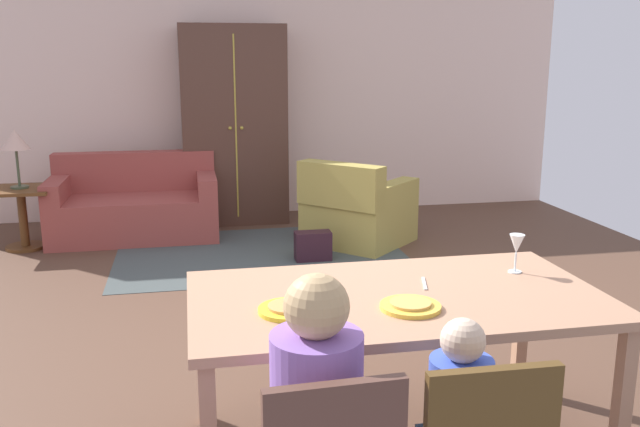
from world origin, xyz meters
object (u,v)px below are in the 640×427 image
(plate_near_child, at_px, (410,307))
(handbag, at_px, (313,246))
(armoire, at_px, (234,125))
(side_table, at_px, (22,209))
(table_lamp, at_px, (15,142))
(dining_table, at_px, (396,309))
(couch, at_px, (135,207))
(plate_near_man, at_px, (289,310))
(wine_glass, at_px, (517,246))
(armchair, at_px, (356,211))

(plate_near_child, distance_m, handbag, 3.26)
(armoire, bearing_deg, plate_near_child, -85.69)
(handbag, bearing_deg, side_table, 160.89)
(armoire, height_order, table_lamp, armoire)
(dining_table, distance_m, couch, 4.42)
(plate_near_man, height_order, wine_glass, wine_glass)
(plate_near_man, xyz_separation_m, table_lamp, (-1.92, 4.03, 0.24))
(plate_near_man, bearing_deg, side_table, 115.42)
(side_table, bearing_deg, table_lamp, 0.00)
(wine_glass, relative_size, table_lamp, 0.34)
(armchair, bearing_deg, armoire, 131.82)
(table_lamp, bearing_deg, armoire, 20.26)
(plate_near_man, distance_m, wine_glass, 1.18)
(plate_near_child, bearing_deg, armchair, 79.14)
(couch, relative_size, table_lamp, 2.98)
(dining_table, height_order, table_lamp, table_lamp)
(plate_near_man, height_order, handbag, plate_near_man)
(armchair, height_order, table_lamp, table_lamp)
(dining_table, xyz_separation_m, table_lamp, (-2.41, 3.91, 0.32))
(armoire, bearing_deg, table_lamp, -159.74)
(handbag, bearing_deg, table_lamp, 160.89)
(wine_glass, xyz_separation_m, couch, (-2.05, 3.99, -0.59))
(plate_near_child, height_order, armoire, armoire)
(handbag, bearing_deg, armoire, 108.55)
(wine_glass, bearing_deg, plate_near_child, -150.76)
(couch, height_order, table_lamp, table_lamp)
(dining_table, distance_m, handbag, 3.07)
(plate_near_child, height_order, couch, couch)
(dining_table, height_order, plate_near_child, plate_near_child)
(dining_table, bearing_deg, plate_near_child, -90.00)
(armoire, relative_size, handbag, 6.56)
(plate_near_man, xyz_separation_m, armchair, (1.19, 3.59, -0.45))
(handbag, bearing_deg, couch, 144.05)
(wine_glass, distance_m, armchair, 3.34)
(wine_glass, height_order, couch, wine_glass)
(table_lamp, distance_m, handbag, 2.89)
(plate_near_child, height_order, armchair, armchair)
(armoire, bearing_deg, wine_glass, -77.33)
(couch, bearing_deg, plate_near_man, -77.95)
(couch, relative_size, side_table, 2.77)
(couch, bearing_deg, plate_near_child, -72.08)
(plate_near_child, distance_m, table_lamp, 4.75)
(dining_table, xyz_separation_m, plate_near_child, (-0.00, -0.18, 0.08))
(dining_table, relative_size, armchair, 1.48)
(dining_table, distance_m, armoire, 4.69)
(couch, height_order, handbag, couch)
(dining_table, bearing_deg, side_table, 121.61)
(dining_table, distance_m, table_lamp, 4.60)
(dining_table, relative_size, handbag, 5.58)
(plate_near_man, distance_m, table_lamp, 4.47)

